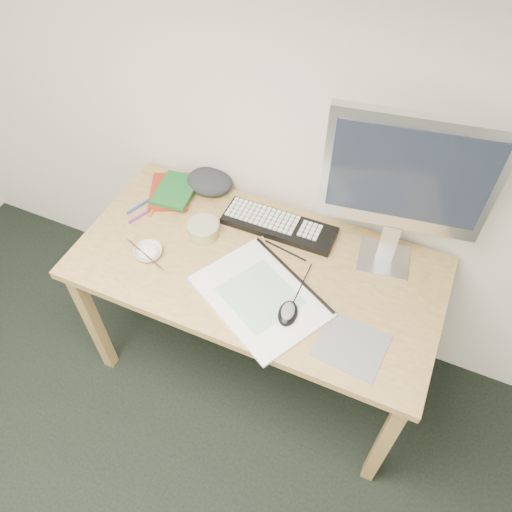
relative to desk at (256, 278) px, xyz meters
The scene contains 18 objects.
desk is the anchor object (origin of this frame).
mousepad 0.48m from the desk, 23.76° to the right, with size 0.22×0.20×0.00m, color slate.
sketchpad 0.18m from the desk, 61.39° to the right, with size 0.46×0.33×0.01m, color white.
keyboard 0.23m from the desk, 88.49° to the left, with size 0.46×0.15×0.03m, color black.
monitor 0.69m from the desk, 27.14° to the left, with size 0.55×0.20×0.64m.
mouse 0.28m from the desk, 41.00° to the right, with size 0.07×0.11×0.04m, color black.
rice_bowl 0.43m from the desk, 162.72° to the right, with size 0.11×0.11×0.03m, color silver.
chopsticks 0.44m from the desk, 159.36° to the right, with size 0.02×0.02×0.21m, color #B9B9BB.
fruit_tub 0.28m from the desk, 167.39° to the left, with size 0.13×0.13×0.06m, color gold.
book_red 0.55m from the desk, 156.90° to the left, with size 0.17×0.22×0.02m, color maroon.
book_green 0.53m from the desk, 155.73° to the left, with size 0.15×0.21×0.02m, color #175E24.
cloth_lump 0.49m from the desk, 138.83° to the left, with size 0.17×0.14×0.07m, color #2A2B32.
pencil_pink 0.11m from the desk, 149.43° to the left, with size 0.01×0.01×0.16m, color #DA6D8C.
pencil_tan 0.12m from the desk, 76.37° to the left, with size 0.01×0.01×0.17m, color tan.
pencil_black 0.16m from the desk, 55.41° to the left, with size 0.01×0.01×0.19m, color black.
marker_blue 0.59m from the desk, behind, with size 0.01×0.01×0.12m, color #1D439D.
marker_orange 0.54m from the desk, 166.77° to the left, with size 0.01×0.01×0.14m, color orange.
marker_purple 0.55m from the desk, behind, with size 0.01×0.01×0.13m, color #732792.
Camera 1 is at (0.61, 0.34, 2.23)m, focal length 35.00 mm.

